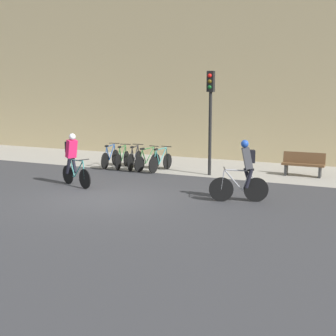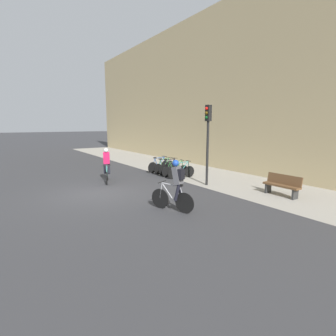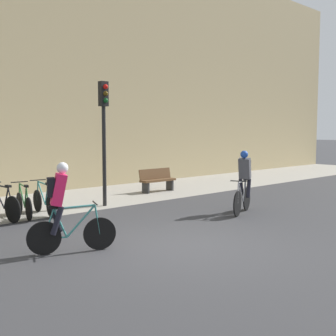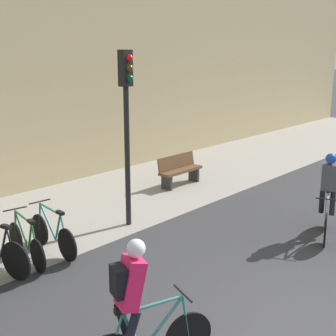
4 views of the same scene
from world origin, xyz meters
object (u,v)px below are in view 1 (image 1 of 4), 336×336
at_px(parked_bike_2, 135,159).
at_px(bench, 303,164).
at_px(parked_bike_4, 161,161).
at_px(cyclist_pink, 73,158).
at_px(parked_bike_1, 122,159).
at_px(cyclist_grey, 245,169).
at_px(traffic_light_pole, 210,104).
at_px(parked_bike_0, 110,158).
at_px(parked_bike_3, 147,161).

relative_size(parked_bike_2, bench, 1.08).
bearing_deg(parked_bike_4, bench, 13.49).
relative_size(parked_bike_4, bench, 1.10).
bearing_deg(cyclist_pink, parked_bike_1, 94.84).
bearing_deg(cyclist_pink, cyclist_grey, 1.86).
distance_m(parked_bike_4, bench, 5.46).
height_order(traffic_light_pole, bench, traffic_light_pole).
height_order(parked_bike_4, traffic_light_pole, traffic_light_pole).
relative_size(parked_bike_0, parked_bike_2, 1.01).
xyz_separation_m(parked_bike_1, parked_bike_3, (1.17, -0.00, -0.01)).
distance_m(cyclist_pink, parked_bike_4, 4.07).
xyz_separation_m(cyclist_pink, parked_bike_0, (-0.91, 3.77, -0.54)).
xyz_separation_m(parked_bike_0, parked_bike_1, (0.59, 0.00, -0.01)).
bearing_deg(parked_bike_4, cyclist_grey, -38.95).
height_order(cyclist_grey, parked_bike_3, cyclist_grey).
xyz_separation_m(cyclist_grey, parked_bike_4, (-4.43, 3.58, -0.55)).
bearing_deg(traffic_light_pole, bench, 21.13).
distance_m(cyclist_pink, parked_bike_1, 3.83).
bearing_deg(parked_bike_2, parked_bike_1, -179.91).
bearing_deg(parked_bike_3, bench, 12.20).
height_order(parked_bike_3, bench, parked_bike_3).
xyz_separation_m(parked_bike_1, parked_bike_2, (0.58, 0.00, 0.02)).
xyz_separation_m(parked_bike_4, traffic_light_pole, (2.05, 0.02, 2.28)).
distance_m(parked_bike_2, parked_bike_3, 0.58).
bearing_deg(parked_bike_4, traffic_light_pole, 0.44).
xyz_separation_m(parked_bike_2, traffic_light_pole, (3.22, 0.01, 2.26)).
bearing_deg(traffic_light_pole, cyclist_pink, -132.63).
bearing_deg(parked_bike_4, cyclist_pink, -110.82).
bearing_deg(parked_bike_1, parked_bike_0, -179.99).
bearing_deg(bench, traffic_light_pole, -158.87).
distance_m(cyclist_grey, parked_bike_2, 6.67).
distance_m(cyclist_pink, parked_bike_0, 3.92).
bearing_deg(parked_bike_1, parked_bike_4, -0.03).
xyz_separation_m(parked_bike_0, parked_bike_3, (1.75, -0.00, -0.02)).
bearing_deg(bench, parked_bike_3, -167.80).
relative_size(cyclist_pink, bench, 1.14).
bearing_deg(cyclist_pink, parked_bike_3, 77.32).
height_order(cyclist_grey, parked_bike_4, cyclist_grey).
bearing_deg(traffic_light_pole, cyclist_grey, -56.52).
distance_m(parked_bike_0, parked_bike_1, 0.59).
bearing_deg(parked_bike_1, parked_bike_3, -0.05).
bearing_deg(parked_bike_1, cyclist_pink, -85.16).
relative_size(cyclist_grey, traffic_light_pole, 0.46).
bearing_deg(parked_bike_0, parked_bike_1, 0.01).
height_order(parked_bike_2, bench, parked_bike_2).
bearing_deg(cyclist_grey, cyclist_pink, -178.14).
bearing_deg(cyclist_pink, parked_bike_0, 103.49).
relative_size(traffic_light_pole, bench, 2.51).
bearing_deg(traffic_light_pole, parked_bike_4, -179.56).
distance_m(cyclist_pink, cyclist_grey, 5.87).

